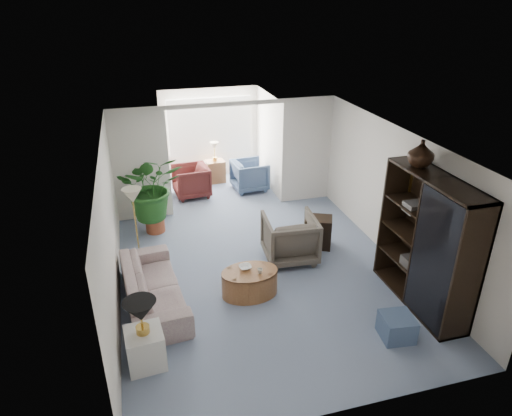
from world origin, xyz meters
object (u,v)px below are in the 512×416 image
object	(u,v)px
ottoman	(397,327)
wingback_chair	(290,238)
plant_pot	(155,224)
sunroom_chair_maroon	(191,181)
side_table_dark	(318,232)
sunroom_table	(215,171)
coffee_table	(250,283)
end_table	(145,348)
coffee_cup	(260,271)
framed_picture	(403,177)
coffee_bowl	(245,267)
table_lamp	(140,311)
cabinet_urn	(421,153)
sunroom_chair_blue	(250,175)
sofa	(153,286)
floor_lamp	(132,196)
entertainment_cabinet	(427,243)

from	to	relation	value
ottoman	wingback_chair	bearing A→B (deg)	107.49
wingback_chair	plant_pot	xyz separation A→B (m)	(-2.38, 1.79, -0.28)
wingback_chair	sunroom_chair_maroon	xyz separation A→B (m)	(-1.37, 3.46, -0.05)
side_table_dark	sunroom_table	size ratio (longest dim) A/B	1.06
coffee_table	sunroom_chair_maroon	xyz separation A→B (m)	(-0.35, 4.36, 0.16)
end_table	coffee_cup	world-z (taller)	end_table
framed_picture	wingback_chair	size ratio (longest dim) A/B	0.51
coffee_table	sunroom_chair_maroon	bearing A→B (deg)	94.58
coffee_bowl	side_table_dark	size ratio (longest dim) A/B	0.33
coffee_cup	sunroom_table	xyz separation A→B (m)	(0.25, 5.21, -0.20)
table_lamp	sunroom_table	bearing A→B (deg)	70.97
plant_pot	cabinet_urn	bearing A→B (deg)	-37.96
ottoman	sunroom_chair_blue	xyz separation A→B (m)	(-0.66, 5.96, 0.20)
sofa	coffee_table	xyz separation A→B (m)	(1.57, -0.18, -0.09)
floor_lamp	entertainment_cabinet	xyz separation A→B (m)	(4.36, -2.71, -0.16)
framed_picture	entertainment_cabinet	distance (m)	1.37
coffee_bowl	sunroom_table	distance (m)	5.03
sofa	floor_lamp	world-z (taller)	floor_lamp
side_table_dark	sunroom_chair_blue	world-z (taller)	sunroom_chair_blue
floor_lamp	sunroom_table	size ratio (longest dim) A/B	0.61
coffee_bowl	plant_pot	distance (m)	2.92
framed_picture	sunroom_table	xyz separation A→B (m)	(-2.45, 4.81, -1.40)
framed_picture	coffee_cup	bearing A→B (deg)	-171.60
floor_lamp	sunroom_table	world-z (taller)	floor_lamp
sofa	end_table	distance (m)	1.37
framed_picture	sunroom_table	size ratio (longest dim) A/B	0.85
sofa	coffee_cup	world-z (taller)	sofa
entertainment_cabinet	sunroom_table	xyz separation A→B (m)	(-2.22, 6.02, -0.80)
coffee_table	sunroom_table	bearing A→B (deg)	85.52
coffee_table	cabinet_urn	bearing A→B (deg)	-8.89
end_table	side_table_dark	world-z (taller)	side_table_dark
side_table_dark	floor_lamp	bearing A→B (deg)	170.20
floor_lamp	coffee_cup	world-z (taller)	floor_lamp
entertainment_cabinet	coffee_bowl	bearing A→B (deg)	159.27
sofa	coffee_cup	size ratio (longest dim) A/B	24.18
sofa	cabinet_urn	xyz separation A→B (m)	(4.18, -0.59, 2.07)
coffee_bowl	table_lamp	bearing A→B (deg)	-143.49
wingback_chair	sunroom_chair_maroon	world-z (taller)	wingback_chair
end_table	table_lamp	world-z (taller)	table_lamp
framed_picture	sofa	size ratio (longest dim) A/B	0.23
side_table_dark	sunroom_chair_blue	xyz separation A→B (m)	(-0.57, 3.16, 0.07)
end_table	sunroom_table	world-z (taller)	sunroom_table
end_table	coffee_table	bearing A→B (deg)	33.53
floor_lamp	sunroom_chair_maroon	bearing A→B (deg)	61.52
sunroom_chair_blue	sunroom_chair_maroon	distance (m)	1.50
cabinet_urn	plant_pot	bearing A→B (deg)	142.04
plant_pot	sunroom_chair_maroon	world-z (taller)	sunroom_chair_maroon
side_table_dark	plant_pot	distance (m)	3.43
coffee_table	table_lamp	bearing A→B (deg)	-146.47
sofa	table_lamp	size ratio (longest dim) A/B	4.97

